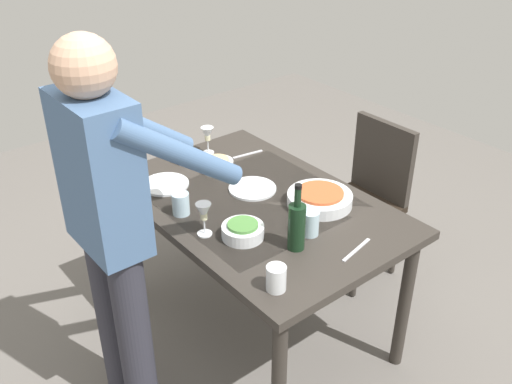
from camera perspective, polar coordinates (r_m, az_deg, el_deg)
name	(u,v)px	position (r m, az deg, el deg)	size (l,w,h in m)	color
ground_plane	(256,326)	(3.15, 0.00, -13.17)	(6.00, 6.00, 0.00)	#66605B
dining_table	(256,217)	(2.73, 0.00, -2.45)	(1.38, 0.91, 0.78)	#332D28
chair_near	(368,190)	(3.34, 11.06, 0.20)	(0.40, 0.40, 0.91)	black
person_server	(112,223)	(2.25, -14.04, -3.01)	(0.42, 0.61, 1.69)	#2D2D38
wine_bottle	(297,225)	(2.32, 4.04, -3.28)	(0.07, 0.07, 0.30)	black
wine_glass_left	(207,135)	(3.10, -4.82, 5.60)	(0.07, 0.07, 0.15)	white
wine_glass_right	(204,213)	(2.40, -5.20, -2.13)	(0.07, 0.07, 0.15)	white
water_cup_near_left	(184,156)	(3.02, -7.13, 3.57)	(0.07, 0.07, 0.09)	silver
water_cup_near_right	(310,223)	(2.43, 5.38, -3.08)	(0.08, 0.08, 0.11)	silver
water_cup_far_left	(276,278)	(2.13, 2.01, -8.52)	(0.08, 0.08, 0.10)	silver
water_cup_far_right	(181,204)	(2.58, -7.46, -1.16)	(0.08, 0.08, 0.10)	silver
serving_bowl_pasta	(320,198)	(2.66, 6.33, -0.61)	(0.30, 0.30, 0.07)	silver
side_bowl_salad	(243,230)	(2.42, -1.31, -3.82)	(0.18, 0.18, 0.07)	silver
side_bowl_bread	(218,165)	(2.94, -3.81, 2.71)	(0.16, 0.16, 0.07)	silver
dinner_plate_near	(252,189)	(2.77, -0.35, 0.35)	(0.23, 0.23, 0.01)	silver
dinner_plate_far	(165,184)	(2.84, -8.97, 0.77)	(0.23, 0.23, 0.01)	silver
table_knife	(356,250)	(2.39, 9.91, -5.66)	(0.01, 0.20, 0.01)	silver
table_fork	(248,154)	(3.11, -0.82, 3.76)	(0.01, 0.18, 0.01)	silver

